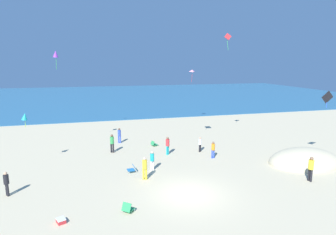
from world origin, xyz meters
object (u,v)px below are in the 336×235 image
(beach_chair_far_right, at_px, (132,169))
(kite_black, at_px, (327,97))
(person_4, at_px, (200,143))
(person_2, at_px, (6,182))
(person_3, at_px, (152,159))
(kite_teal, at_px, (25,117))
(kite_red, at_px, (228,37))
(person_8, at_px, (112,142))
(beach_chair_mid_beach, at_px, (154,144))
(kite_pink, at_px, (192,71))
(person_6, at_px, (119,134))
(person_7, at_px, (311,167))
(person_5, at_px, (145,167))
(person_0, at_px, (168,144))
(person_1, at_px, (213,149))
(cooler_box, at_px, (61,221))
(beach_chair_far_left, at_px, (128,208))
(kite_purple, at_px, (56,54))

(beach_chair_far_right, distance_m, kite_black, 16.42)
(person_4, bearing_deg, person_2, 71.18)
(person_3, bearing_deg, kite_teal, -121.92)
(person_4, distance_m, kite_black, 11.12)
(kite_red, bearing_deg, person_8, -175.99)
(beach_chair_mid_beach, relative_size, kite_pink, 0.45)
(beach_chair_mid_beach, bearing_deg, person_4, -56.79)
(person_6, xyz_separation_m, person_7, (11.94, -13.01, 0.12))
(kite_pink, bearing_deg, person_5, -119.00)
(beach_chair_far_right, relative_size, person_6, 0.46)
(person_0, relative_size, person_3, 1.08)
(person_1, xyz_separation_m, kite_red, (3.24, 4.60, 9.69))
(person_8, height_order, kite_teal, kite_teal)
(beach_chair_mid_beach, relative_size, person_7, 0.42)
(person_7, height_order, kite_pink, kite_pink)
(beach_chair_far_right, relative_size, person_1, 0.48)
(cooler_box, relative_size, person_8, 0.35)
(beach_chair_far_left, distance_m, person_1, 10.94)
(beach_chair_mid_beach, distance_m, person_0, 3.08)
(person_2, distance_m, person_8, 9.88)
(kite_purple, bearing_deg, person_7, -33.43)
(person_1, xyz_separation_m, kite_pink, (2.92, 13.95, 6.19))
(person_3, height_order, kite_red, kite_red)
(beach_chair_far_left, relative_size, person_0, 0.49)
(person_4, height_order, kite_purple, kite_purple)
(cooler_box, height_order, kite_purple, kite_purple)
(beach_chair_far_right, relative_size, person_4, 0.51)
(person_3, height_order, person_8, person_8)
(cooler_box, relative_size, kite_pink, 0.36)
(beach_chair_far_left, bearing_deg, person_3, 17.31)
(person_2, xyz_separation_m, person_4, (14.72, 5.28, -0.09))
(person_3, bearing_deg, person_6, 179.68)
(person_2, relative_size, person_3, 1.03)
(person_3, bearing_deg, beach_chair_far_right, -103.12)
(person_0, bearing_deg, person_1, -159.45)
(person_0, bearing_deg, kite_pink, -69.15)
(person_0, distance_m, person_1, 4.03)
(kite_red, bearing_deg, person_5, -141.98)
(person_2, distance_m, person_6, 12.78)
(person_4, bearing_deg, person_1, 154.11)
(beach_chair_far_left, height_order, person_7, person_7)
(beach_chair_far_right, height_order, kite_purple, kite_purple)
(beach_chair_far_left, xyz_separation_m, cooler_box, (-3.46, -0.16, -0.15))
(person_4, relative_size, kite_purple, 0.87)
(person_4, xyz_separation_m, kite_black, (8.80, -5.03, 4.58))
(kite_black, bearing_deg, person_5, 179.73)
(person_6, distance_m, kite_teal, 9.54)
(person_0, relative_size, person_2, 1.04)
(beach_chair_far_right, xyz_separation_m, person_5, (0.67, -1.61, 0.69))
(person_7, bearing_deg, kite_pink, -89.65)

